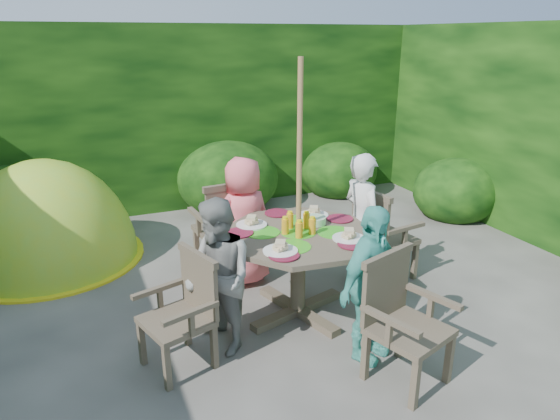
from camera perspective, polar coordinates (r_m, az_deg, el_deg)
name	(u,v)px	position (r m, az deg, el deg)	size (l,w,h in m)	color
ground	(282,339)	(4.22, 0.21, -14.52)	(60.00, 60.00, 0.00)	#4A4742
hedge_enclosure	(228,155)	(4.88, -5.96, 6.22)	(9.00, 9.00, 2.50)	black
patio_table	(299,246)	(4.26, 2.14, -4.09)	(1.66, 1.66, 0.93)	#44392C
parasol_pole	(299,196)	(4.10, 2.18, 1.59)	(0.04, 0.04, 2.20)	olive
garden_chair_right	(380,233)	(5.07, 11.41, -2.61)	(0.57, 0.62, 0.91)	#44392C
garden_chair_left	(184,310)	(3.79, -10.88, -11.16)	(0.57, 0.61, 0.84)	#44392C
garden_chair_back	(226,226)	(5.11, -6.16, -1.79)	(0.63, 0.57, 0.96)	#44392C
garden_chair_front	(401,318)	(3.68, 13.65, -11.89)	(0.66, 0.62, 0.89)	#44392C
child_right	(362,223)	(4.78, 9.34, -1.45)	(0.49, 0.32, 1.35)	silver
child_left	(219,277)	(3.84, -7.00, -7.66)	(0.60, 0.46, 1.23)	gray
child_back	(244,222)	(4.85, -4.14, -1.36)	(0.63, 0.41, 1.28)	#FF6974
child_front	(370,285)	(3.77, 10.21, -8.41)	(0.72, 0.30, 1.23)	#53C3B4
dome_tent	(52,260)	(6.09, -24.62, -5.22)	(2.30, 2.30, 2.25)	#B2CE27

